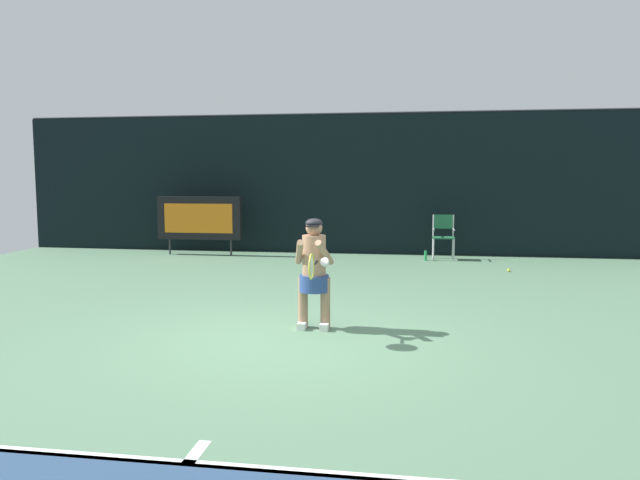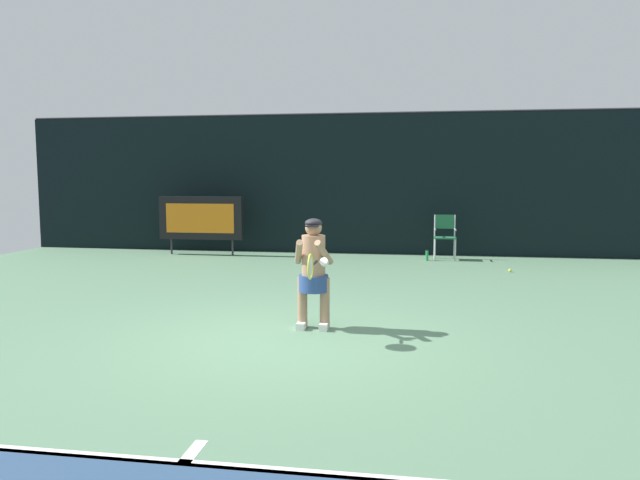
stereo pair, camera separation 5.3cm
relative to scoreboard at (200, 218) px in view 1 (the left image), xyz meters
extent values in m
cube|color=#587E60|center=(3.86, -7.58, -0.96)|extent=(18.00, 22.00, 0.02)
cube|color=white|center=(3.86, -10.78, -0.94)|extent=(18.00, 0.10, 0.00)
cube|color=white|center=(3.86, -10.60, -0.94)|extent=(0.10, 0.36, 0.00)
cube|color=black|center=(3.86, 0.92, 0.85)|extent=(18.00, 0.12, 3.60)
cylinder|color=#38383D|center=(3.86, 0.92, 2.68)|extent=(18.00, 0.05, 0.05)
cube|color=black|center=(0.00, 0.00, 0.00)|extent=(2.20, 0.20, 1.10)
cube|color=orange|center=(0.00, -0.10, 0.00)|extent=(1.80, 0.01, 0.75)
cylinder|color=#2D2D33|center=(-0.82, 0.00, -0.75)|extent=(0.05, 0.05, 0.40)
cylinder|color=#2D2D33|center=(0.83, 0.00, -0.75)|extent=(0.05, 0.05, 0.40)
cylinder|color=#B7B7BC|center=(5.91, -0.16, -0.69)|extent=(0.04, 0.04, 0.52)
cylinder|color=#B7B7BC|center=(6.39, -0.16, -0.69)|extent=(0.04, 0.04, 0.52)
cylinder|color=#B7B7BC|center=(5.91, 0.25, -0.69)|extent=(0.04, 0.04, 0.52)
cylinder|color=#B7B7BC|center=(6.39, 0.25, -0.69)|extent=(0.04, 0.04, 0.52)
cube|color=#205F3C|center=(6.15, 0.04, -0.41)|extent=(0.52, 0.44, 0.03)
cylinder|color=#B7B7BC|center=(5.91, 0.25, -0.15)|extent=(0.04, 0.04, 0.56)
cylinder|color=#B7B7BC|center=(6.39, 0.25, -0.15)|extent=(0.04, 0.04, 0.56)
cube|color=#205F3C|center=(6.15, 0.25, -0.04)|extent=(0.48, 0.02, 0.34)
cylinder|color=#B7B7BC|center=(5.91, 0.04, -0.21)|extent=(0.04, 0.44, 0.04)
cylinder|color=#B7B7BC|center=(6.39, 0.04, -0.21)|extent=(0.04, 0.44, 0.04)
cylinder|color=#239148|center=(5.73, -0.20, -0.83)|extent=(0.07, 0.07, 0.24)
cylinder|color=black|center=(5.73, -0.20, -0.69)|extent=(0.03, 0.03, 0.03)
cube|color=white|center=(3.97, -6.99, -0.90)|extent=(0.11, 0.26, 0.09)
cube|color=white|center=(4.27, -6.99, -0.90)|extent=(0.11, 0.26, 0.09)
cylinder|color=#A37A5B|center=(3.97, -6.94, -0.61)|extent=(0.13, 0.13, 0.68)
cylinder|color=#A37A5B|center=(4.27, -6.94, -0.61)|extent=(0.13, 0.13, 0.68)
cylinder|color=navy|center=(4.12, -6.94, -0.34)|extent=(0.39, 0.39, 0.22)
cylinder|color=#A37A5B|center=(4.12, -6.94, 0.01)|extent=(0.31, 0.31, 0.56)
sphere|color=#A37A5B|center=(4.12, -6.94, 0.39)|extent=(0.22, 0.22, 0.22)
ellipsoid|color=black|center=(4.12, -6.94, 0.45)|extent=(0.22, 0.22, 0.12)
cube|color=black|center=(4.12, -7.04, 0.42)|extent=(0.17, 0.12, 0.02)
cylinder|color=#A37A5B|center=(3.96, -7.11, 0.09)|extent=(0.20, 0.48, 0.37)
cylinder|color=#A37A5B|center=(4.29, -7.11, 0.09)|extent=(0.20, 0.48, 0.37)
cylinder|color=white|center=(4.31, -7.23, -0.02)|extent=(0.13, 0.13, 0.12)
cylinder|color=black|center=(4.21, -7.35, -0.01)|extent=(0.03, 0.28, 0.03)
torus|color=#CFD33D|center=(4.21, -7.65, -0.01)|extent=(0.02, 0.31, 0.31)
ellipsoid|color=silver|center=(4.21, -7.65, -0.01)|extent=(0.01, 0.26, 0.26)
sphere|color=#CCDB3D|center=(7.43, -1.67, -0.91)|extent=(0.07, 0.07, 0.07)
camera|label=1|loc=(5.38, -14.57, 1.05)|focal=33.40mm
camera|label=2|loc=(5.43, -14.56, 1.05)|focal=33.40mm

